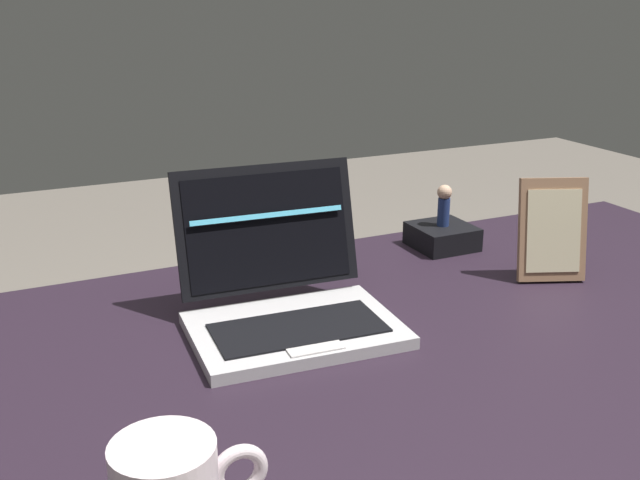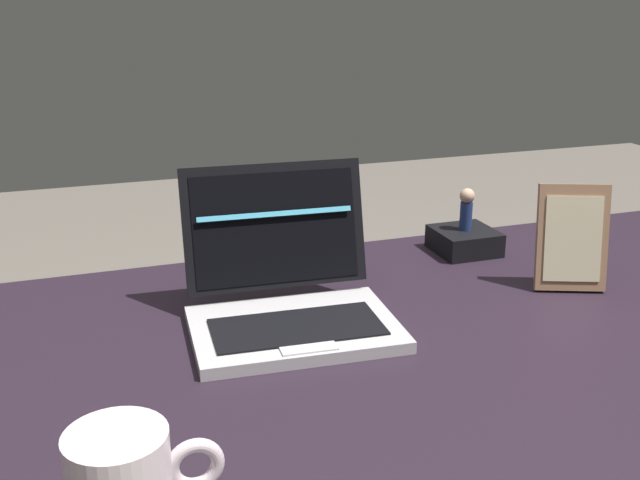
{
  "view_description": "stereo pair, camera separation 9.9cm",
  "coord_description": "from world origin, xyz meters",
  "px_view_note": "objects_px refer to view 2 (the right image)",
  "views": [
    {
      "loc": [
        -0.45,
        -0.82,
        1.21
      ],
      "look_at": [
        -0.04,
        0.04,
        0.88
      ],
      "focal_mm": 41.85,
      "sensor_mm": 36.0,
      "label": 1
    },
    {
      "loc": [
        -0.35,
        -0.86,
        1.21
      ],
      "look_at": [
        -0.04,
        0.04,
        0.88
      ],
      "focal_mm": 41.85,
      "sensor_mm": 36.0,
      "label": 2
    }
  ],
  "objects_px": {
    "laptop_front": "(288,296)",
    "figurine_stand": "(464,241)",
    "figurine": "(466,207)",
    "photo_frame": "(572,239)"
  },
  "relations": [
    {
      "from": "laptop_front",
      "to": "figurine",
      "type": "bearing_deg",
      "value": 26.16
    },
    {
      "from": "photo_frame",
      "to": "figurine",
      "type": "xyz_separation_m",
      "value": [
        -0.07,
        0.21,
        0.0
      ]
    },
    {
      "from": "figurine",
      "to": "figurine_stand",
      "type": "bearing_deg",
      "value": 0.0
    },
    {
      "from": "figurine_stand",
      "to": "figurine",
      "type": "height_order",
      "value": "figurine"
    },
    {
      "from": "photo_frame",
      "to": "figurine",
      "type": "distance_m",
      "value": 0.22
    },
    {
      "from": "laptop_front",
      "to": "figurine_stand",
      "type": "xyz_separation_m",
      "value": [
        0.4,
        0.19,
        -0.02
      ]
    },
    {
      "from": "laptop_front",
      "to": "figurine_stand",
      "type": "bearing_deg",
      "value": 26.16
    },
    {
      "from": "laptop_front",
      "to": "photo_frame",
      "type": "height_order",
      "value": "laptop_front"
    },
    {
      "from": "figurine_stand",
      "to": "figurine",
      "type": "bearing_deg",
      "value": 0.0
    },
    {
      "from": "laptop_front",
      "to": "photo_frame",
      "type": "distance_m",
      "value": 0.47
    }
  ]
}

